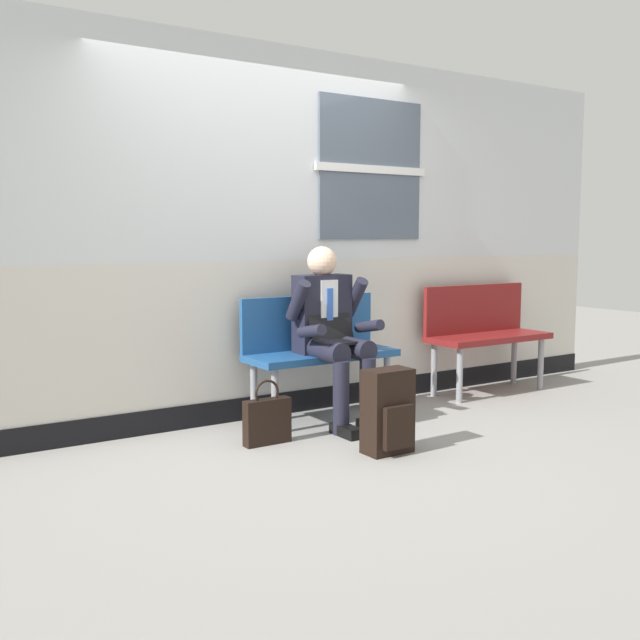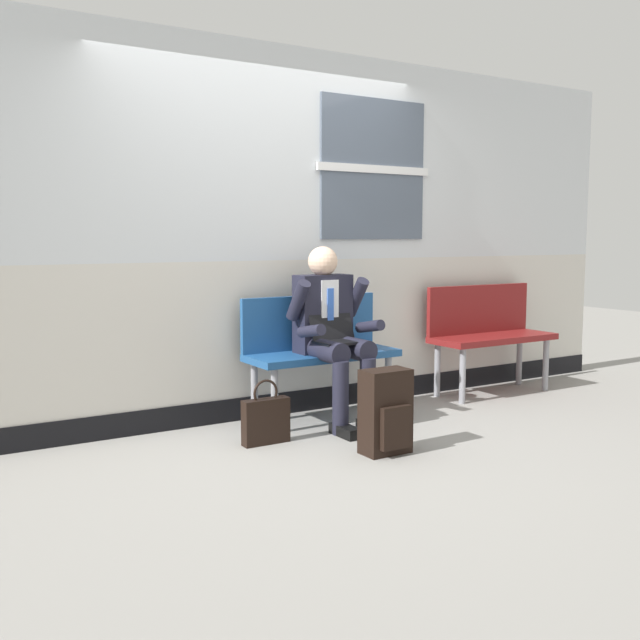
{
  "view_description": "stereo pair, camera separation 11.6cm",
  "coord_description": "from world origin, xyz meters",
  "views": [
    {
      "loc": [
        -2.54,
        -3.99,
        1.31
      ],
      "look_at": [
        0.15,
        0.14,
        0.75
      ],
      "focal_mm": 41.19,
      "sensor_mm": 36.0,
      "label": 1
    },
    {
      "loc": [
        -2.44,
        -4.05,
        1.31
      ],
      "look_at": [
        0.15,
        0.14,
        0.75
      ],
      "focal_mm": 41.19,
      "sensor_mm": 36.0,
      "label": 2
    }
  ],
  "objects": [
    {
      "name": "bench_empty",
      "position": [
        1.97,
        0.41,
        0.53
      ],
      "size": [
        1.11,
        0.42,
        0.9
      ],
      "color": "maroon",
      "rests_on": "ground"
    },
    {
      "name": "station_wall",
      "position": [
        0.01,
        0.69,
        1.32
      ],
      "size": [
        6.91,
        0.16,
        2.66
      ],
      "color": "silver",
      "rests_on": "ground"
    },
    {
      "name": "handbag",
      "position": [
        -0.34,
        -0.0,
        0.16
      ],
      "size": [
        0.31,
        0.08,
        0.42
      ],
      "color": "black",
      "rests_on": "ground"
    },
    {
      "name": "person_seated",
      "position": [
        0.29,
        0.21,
        0.67
      ],
      "size": [
        0.57,
        0.7,
        1.24
      ],
      "color": "#1E1E2D",
      "rests_on": "ground"
    },
    {
      "name": "ground_plane",
      "position": [
        0.0,
        0.0,
        0.0
      ],
      "size": [
        18.0,
        18.0,
        0.0
      ],
      "primitive_type": "plane",
      "color": "gray"
    },
    {
      "name": "backpack",
      "position": [
        0.18,
        -0.57,
        0.25
      ],
      "size": [
        0.3,
        0.21,
        0.52
      ],
      "color": "black",
      "rests_on": "ground"
    },
    {
      "name": "bench_with_person",
      "position": [
        0.29,
        0.41,
        0.53
      ],
      "size": [
        1.1,
        0.42,
        0.88
      ],
      "color": "navy",
      "rests_on": "ground"
    }
  ]
}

